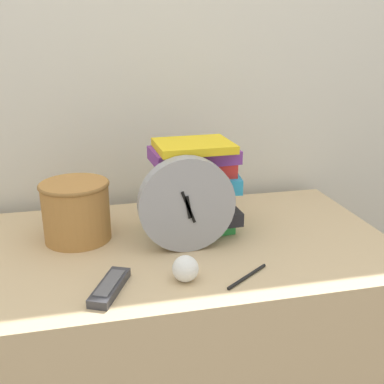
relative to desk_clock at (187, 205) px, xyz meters
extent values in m
cube|color=silver|center=(-0.07, 0.45, 0.35)|extent=(6.00, 0.04, 2.40)
cube|color=tan|center=(-0.07, 0.05, -0.49)|extent=(1.30, 0.67, 0.73)
cylinder|color=#99999E|center=(0.00, 0.00, 0.00)|extent=(0.26, 0.04, 0.26)
cylinder|color=white|center=(0.00, -0.01, 0.00)|extent=(0.23, 0.01, 0.23)
cube|color=black|center=(0.00, -0.02, 0.00)|extent=(0.02, 0.01, 0.06)
cube|color=black|center=(0.00, -0.02, 0.00)|extent=(0.04, 0.01, 0.09)
cylinder|color=black|center=(0.00, -0.02, 0.00)|extent=(0.01, 0.01, 0.01)
cube|color=green|center=(0.05, 0.13, -0.11)|extent=(0.22, 0.16, 0.03)
cube|color=#232328|center=(0.06, 0.10, -0.08)|extent=(0.23, 0.15, 0.04)
cube|color=white|center=(0.04, 0.12, -0.04)|extent=(0.19, 0.16, 0.03)
cube|color=orange|center=(0.06, 0.13, -0.02)|extent=(0.22, 0.18, 0.03)
cube|color=#2D9ED1|center=(0.06, 0.12, 0.02)|extent=(0.26, 0.17, 0.04)
cube|color=red|center=(0.07, 0.12, 0.06)|extent=(0.18, 0.13, 0.04)
cube|color=#7A3899|center=(0.05, 0.12, 0.10)|extent=(0.25, 0.16, 0.04)
cube|color=yellow|center=(0.04, 0.11, 0.13)|extent=(0.21, 0.18, 0.02)
cylinder|color=#B27A3D|center=(-0.29, 0.13, -0.04)|extent=(0.18, 0.18, 0.17)
torus|color=olive|center=(-0.29, 0.13, 0.03)|extent=(0.19, 0.19, 0.01)
cube|color=#333338|center=(-0.21, -0.17, -0.12)|extent=(0.10, 0.16, 0.02)
cube|color=#59595E|center=(-0.21, -0.17, -0.11)|extent=(0.08, 0.12, 0.00)
sphere|color=white|center=(-0.04, -0.16, -0.10)|extent=(0.06, 0.06, 0.06)
cylinder|color=black|center=(0.11, -0.18, -0.12)|extent=(0.13, 0.09, 0.01)
camera|label=1|loc=(-0.23, -1.07, 0.42)|focal=42.00mm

